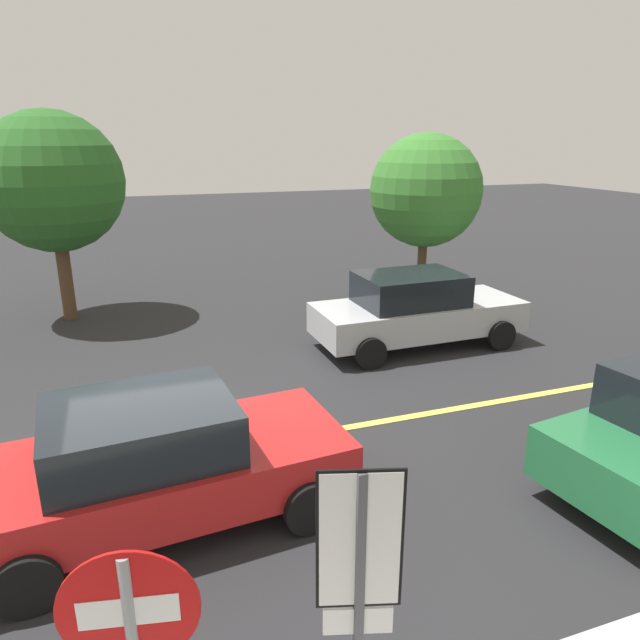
{
  "coord_description": "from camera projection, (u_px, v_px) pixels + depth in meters",
  "views": [
    {
      "loc": [
        -0.31,
        -7.49,
        4.36
      ],
      "look_at": [
        2.78,
        1.26,
        1.41
      ],
      "focal_mm": 32.28,
      "sensor_mm": 36.0,
      "label": 1
    }
  ],
  "objects": [
    {
      "name": "tree_centre_verge",
      "position": [
        426.0,
        191.0,
        14.78
      ],
      "size": [
        2.89,
        2.89,
        4.5
      ],
      "color": "#513823",
      "rests_on": "ground_plane"
    },
    {
      "name": "lane_marking_centre",
      "position": [
        359.0,
        426.0,
        9.1
      ],
      "size": [
        28.0,
        0.16,
        0.01
      ],
      "primitive_type": "cube",
      "color": "#E0D14C"
    },
    {
      "name": "car_silver_mid_road",
      "position": [
        416.0,
        310.0,
        12.39
      ],
      "size": [
        4.55,
        2.0,
        1.62
      ],
      "color": "#B7BABF",
      "rests_on": "ground_plane"
    },
    {
      "name": "ground_plane",
      "position": [
        165.0,
        460.0,
        8.15
      ],
      "size": [
        80.0,
        80.0,
        0.0
      ],
      "primitive_type": "plane",
      "color": "#262628"
    },
    {
      "name": "tree_left_verge",
      "position": [
        52.0,
        182.0,
        13.5
      ],
      "size": [
        3.29,
        3.29,
        5.01
      ],
      "color": "#513823",
      "rests_on": "ground_plane"
    },
    {
      "name": "speed_limit_sign",
      "position": [
        359.0,
        576.0,
        3.57
      ],
      "size": [
        0.52,
        0.17,
        2.52
      ],
      "color": "#4C4C51",
      "rests_on": "ground_plane"
    },
    {
      "name": "car_red_near_curb",
      "position": [
        158.0,
        461.0,
        6.65
      ],
      "size": [
        4.42,
        2.33,
        1.54
      ],
      "color": "red",
      "rests_on": "ground_plane"
    }
  ]
}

